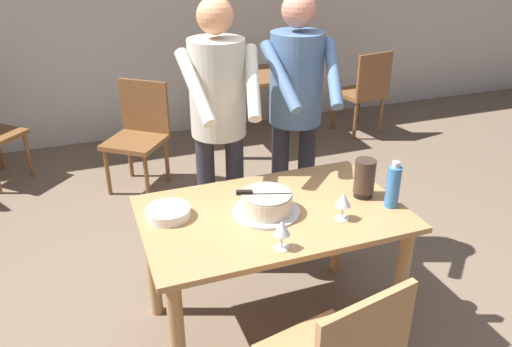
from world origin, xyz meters
TOP-DOWN VIEW (x-y plane):
  - ground_plane at (0.00, 0.00)m, footprint 14.00×14.00m
  - back_wall at (0.00, 3.25)m, footprint 10.00×0.12m
  - main_dining_table at (0.00, 0.00)m, footprint 1.32×0.82m
  - cake_on_platter at (-0.04, -0.00)m, footprint 0.34×0.34m
  - cake_knife at (-0.10, 0.02)m, footprint 0.26×0.11m
  - plate_stack at (-0.51, 0.13)m, footprint 0.22×0.22m
  - wine_glass_near at (0.29, -0.19)m, footprint 0.08×0.08m
  - wine_glass_far at (-0.08, -0.32)m, footprint 0.08×0.08m
  - water_bottle at (0.59, -0.16)m, footprint 0.07×0.07m
  - hurricane_lamp at (0.51, -0.02)m, footprint 0.11×0.11m
  - person_cutting_cake at (-0.09, 0.62)m, footprint 0.47×0.56m
  - person_standing_beside at (0.41, 0.65)m, footprint 0.47×0.56m
  - background_table at (0.92, 2.55)m, footprint 1.00×0.70m
  - background_chair_2 at (2.03, 2.44)m, footprint 0.51×0.51m
  - background_chair_3 at (-0.39, 2.02)m, footprint 0.62×0.62m

SIDE VIEW (x-z plane):
  - ground_plane at x=0.00m, z-range 0.00..0.00m
  - background_chair_2 at x=2.03m, z-range 0.04..0.94m
  - background_chair_3 at x=-0.39m, z-range 0.04..0.94m
  - background_table at x=0.92m, z-range 0.21..0.95m
  - main_dining_table at x=0.00m, z-range 0.25..1.00m
  - plate_stack at x=-0.51m, z-range 0.75..0.80m
  - cake_on_platter at x=-0.04m, z-range 0.75..0.86m
  - wine_glass_near at x=0.29m, z-range 0.78..0.92m
  - wine_glass_far at x=-0.08m, z-range 0.78..0.92m
  - hurricane_lamp at x=0.51m, z-range 0.75..0.96m
  - water_bottle at x=0.59m, z-range 0.74..0.99m
  - cake_knife at x=-0.10m, z-range 0.86..0.88m
  - person_cutting_cake at x=-0.09m, z-range 0.22..1.94m
  - person_standing_beside at x=0.41m, z-range 0.22..1.94m
  - back_wall at x=0.00m, z-range 0.00..2.70m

